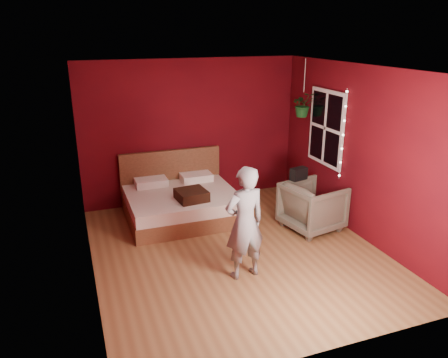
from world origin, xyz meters
TOP-DOWN VIEW (x-y plane):
  - floor at (0.00, 0.00)m, footprint 4.50×4.50m
  - room_walls at (0.00, 0.00)m, footprint 4.04×4.54m
  - window at (1.97, 0.90)m, footprint 0.05×0.97m
  - fairy_lights at (1.94, 0.37)m, footprint 0.04×0.04m
  - bed at (-0.43, 1.50)m, footprint 1.84×1.56m
  - person at (-0.15, -0.65)m, footprint 0.59×0.42m
  - armchair at (1.43, 0.30)m, footprint 0.99×0.97m
  - handbag at (1.30, 0.56)m, footprint 0.30×0.20m
  - throw_pillow at (-0.36, 1.06)m, footprint 0.51×0.51m
  - hanging_plant at (1.82, 1.45)m, footprint 0.44×0.40m

SIDE VIEW (x-z plane):
  - floor at x=0.00m, z-range 0.00..0.00m
  - bed at x=-0.43m, z-range -0.24..0.77m
  - armchair at x=1.43m, z-range 0.00..0.77m
  - throw_pillow at x=-0.36m, z-range 0.46..0.62m
  - person at x=-0.15m, z-range 0.00..1.51m
  - handbag at x=1.30m, z-range 0.77..0.97m
  - fairy_lights at x=1.94m, z-range 0.77..2.22m
  - window at x=1.97m, z-range 0.87..2.14m
  - room_walls at x=0.00m, z-range 0.37..2.99m
  - hanging_plant at x=1.82m, z-range 1.31..2.32m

